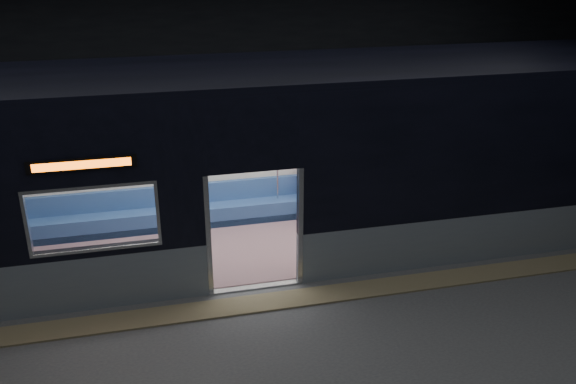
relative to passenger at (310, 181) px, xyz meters
name	(u,v)px	position (x,y,z in m)	size (l,w,h in m)	color
station_floor	(269,324)	(-1.61, -3.55, -0.80)	(24.00, 14.00, 0.01)	#47494C
station_envelope	(266,80)	(-1.61, -3.55, 2.87)	(24.00, 14.00, 5.00)	black
tactile_strip	(262,303)	(-1.61, -3.00, -0.78)	(22.80, 0.50, 0.03)	#8C7F59
metro_car	(238,153)	(-1.61, -1.00, 1.05)	(18.00, 3.04, 3.35)	gray
passenger	(310,181)	(0.00, 0.00, 0.00)	(0.43, 0.70, 1.35)	black
handbag	(312,191)	(-0.01, -0.22, -0.12)	(0.27, 0.23, 0.14)	black
transit_map	(402,137)	(2.09, 0.31, 0.70)	(1.05, 0.03, 0.68)	white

